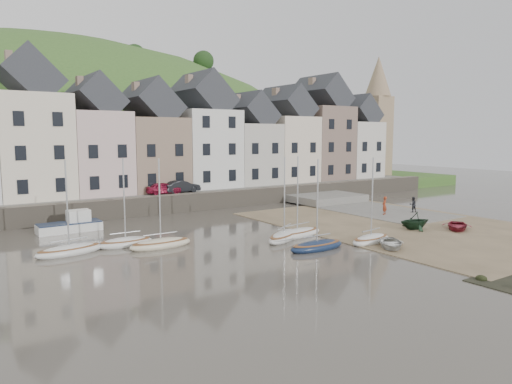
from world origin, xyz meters
TOP-DOWN VIEW (x-y plane):
  - ground at (0.00, 0.00)m, footprint 160.00×160.00m
  - quay_land at (0.00, 32.00)m, footprint 90.00×30.00m
  - quay_street at (0.00, 20.50)m, footprint 70.00×7.00m
  - seawall at (0.00, 17.00)m, footprint 70.00×1.20m
  - beach at (11.00, 0.00)m, footprint 18.00×26.00m
  - slipway at (15.00, 8.00)m, footprint 8.00×18.00m
  - hillside at (-5.00, 60.00)m, footprint 134.40×84.00m
  - townhouse_terrace at (1.76, 24.00)m, footprint 61.05×8.00m
  - church_spire at (34.55, 24.00)m, footprint 4.00×4.00m
  - sailboat_0 at (-14.90, 5.53)m, footprint 4.54×2.15m
  - sailboat_1 at (-11.13, 5.71)m, footprint 3.86×1.51m
  - sailboat_2 at (-9.26, 3.99)m, footprint 4.49×1.58m
  - sailboat_3 at (-0.71, 1.22)m, footprint 4.86×3.76m
  - sailboat_4 at (0.67, 1.40)m, footprint 5.08×2.23m
  - sailboat_5 at (-0.79, -2.49)m, footprint 4.38×1.50m
  - sailboat_6 at (3.69, -3.20)m, footprint 4.06×2.06m
  - motorboat_2 at (-13.06, 13.01)m, footprint 4.88×1.86m
  - rowboat_white at (3.50, -5.11)m, footprint 3.76×3.88m
  - rowboat_green at (10.18, -1.96)m, footprint 3.19×2.91m
  - rowboat_red at (12.85, -4.00)m, footprint 3.96×3.70m
  - person_red at (13.48, 4.03)m, footprint 0.75×0.64m
  - person_dark at (16.86, 3.38)m, footprint 0.89×0.80m
  - car_left at (-2.41, 19.50)m, footprint 3.81×1.98m
  - car_right at (-0.39, 19.50)m, footprint 4.10×1.73m

SIDE VIEW (x-z plane):
  - hillside at x=-5.00m, z-range -59.99..24.01m
  - ground at x=0.00m, z-range 0.00..0.00m
  - beach at x=11.00m, z-range 0.00..0.06m
  - slipway at x=15.00m, z-range 0.00..0.12m
  - sailboat_4 at x=0.67m, z-range -2.90..3.42m
  - sailboat_3 at x=-0.71m, z-range -2.90..3.42m
  - sailboat_2 at x=-9.26m, z-range -2.90..3.42m
  - sailboat_5 at x=-0.79m, z-range -2.90..3.42m
  - sailboat_0 at x=-14.90m, z-range -2.90..3.42m
  - sailboat_6 at x=3.69m, z-range -2.89..3.43m
  - sailboat_1 at x=-11.13m, z-range -2.89..3.43m
  - rowboat_white at x=3.50m, z-range 0.06..0.72m
  - rowboat_red at x=12.85m, z-range 0.06..0.73m
  - motorboat_2 at x=-13.06m, z-range -0.27..1.43m
  - quay_land at x=0.00m, z-range 0.00..1.50m
  - rowboat_green at x=10.18m, z-range 0.06..1.50m
  - person_dark at x=16.86m, z-range 0.12..1.64m
  - seawall at x=0.00m, z-range 0.00..1.80m
  - person_red at x=13.48m, z-range 0.12..1.85m
  - quay_street at x=0.00m, z-range 1.50..1.60m
  - car_left at x=-2.41m, z-range 1.60..2.84m
  - car_right at x=-0.39m, z-range 1.60..2.92m
  - townhouse_terrace at x=1.76m, z-range 0.36..14.29m
  - church_spire at x=34.55m, z-range 2.06..20.06m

